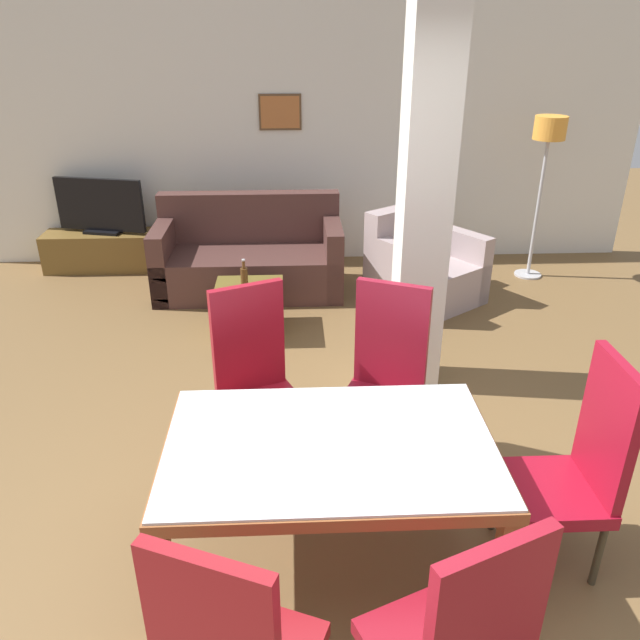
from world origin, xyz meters
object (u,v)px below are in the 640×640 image
at_px(dining_table, 330,469).
at_px(dining_chair_far_right, 385,376).
at_px(coffee_table, 250,309).
at_px(tv_screen, 100,207).
at_px(dining_chair_head_right, 577,465).
at_px(tv_stand, 107,251).
at_px(dining_chair_far_left, 257,378).
at_px(armchair, 423,271).
at_px(bottle, 244,278).
at_px(sofa, 250,260).
at_px(floor_lamp, 548,144).

distance_m(dining_table, dining_chair_far_right, 0.93).
relative_size(coffee_table, tv_screen, 0.63).
distance_m(dining_chair_head_right, tv_stand, 5.39).
relative_size(dining_chair_far_left, dining_chair_far_right, 1.00).
height_order(armchair, tv_screen, tv_screen).
bearing_deg(bottle, tv_screen, 134.48).
distance_m(dining_chair_far_right, tv_screen, 4.22).
xyz_separation_m(tv_stand, tv_screen, (0.00, 0.00, 0.49)).
relative_size(dining_chair_far_left, armchair, 0.93).
xyz_separation_m(dining_table, bottle, (-0.56, 2.59, -0.08)).
distance_m(dining_table, tv_stand, 4.76).
bearing_deg(dining_chair_head_right, coffee_table, 32.97).
bearing_deg(sofa, armchair, 168.26).
distance_m(dining_table, dining_chair_head_right, 1.17).
relative_size(armchair, bottle, 4.43).
height_order(dining_chair_far_left, dining_chair_head_right, same).
bearing_deg(dining_chair_far_left, dining_chair_far_right, 155.66).
bearing_deg(tv_stand, sofa, -22.23).
height_order(bottle, floor_lamp, floor_lamp).
bearing_deg(bottle, dining_table, -77.82).
bearing_deg(bottle, dining_chair_head_right, -56.34).
bearing_deg(tv_screen, floor_lamp, -171.77).
bearing_deg(armchair, bottle, -14.50).
height_order(tv_stand, tv_screen, tv_screen).
height_order(dining_table, dining_chair_far_left, dining_chair_far_left).
height_order(sofa, floor_lamp, floor_lamp).
relative_size(dining_table, sofa, 0.83).
distance_m(dining_chair_head_right, armchair, 3.24).
bearing_deg(tv_screen, dining_table, 130.66).
relative_size(sofa, coffee_table, 3.03).
bearing_deg(armchair, dining_chair_far_right, 37.64).
xyz_separation_m(dining_chair_far_left, tv_screen, (-1.79, 3.36, 0.12)).
distance_m(sofa, tv_screen, 1.75).
bearing_deg(dining_chair_head_right, armchair, 1.30).
relative_size(tv_stand, floor_lamp, 0.79).
bearing_deg(tv_stand, armchair, -16.99).
relative_size(armchair, coffee_table, 2.01).
distance_m(dining_table, dining_chair_far_left, 0.94).
height_order(armchair, coffee_table, armchair).
relative_size(dining_chair_far_left, sofa, 0.62).
bearing_deg(armchair, sofa, -47.35).
height_order(dining_chair_far_left, floor_lamp, floor_lamp).
relative_size(dining_chair_far_right, floor_lamp, 0.68).
xyz_separation_m(dining_table, armchair, (1.09, 3.23, -0.29)).
distance_m(armchair, bottle, 1.78).
distance_m(bottle, floor_lamp, 3.27).
bearing_deg(sofa, bottle, 91.11).
relative_size(dining_table, dining_chair_head_right, 1.35).
height_order(sofa, coffee_table, sofa).
relative_size(dining_chair_far_right, dining_chair_head_right, 1.00).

